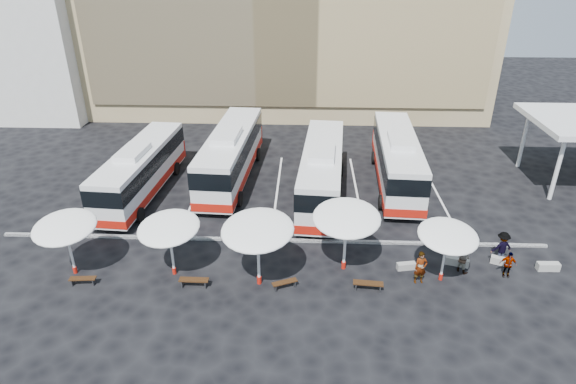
{
  "coord_description": "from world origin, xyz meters",
  "views": [
    {
      "loc": [
        2.12,
        -24.94,
        16.29
      ],
      "look_at": [
        1.0,
        3.0,
        2.2
      ],
      "focal_mm": 30.0,
      "sensor_mm": 36.0,
      "label": 1
    }
  ],
  "objects_px": {
    "bus_1": "(231,153)",
    "conc_bench_2": "(501,261)",
    "sunshade_0": "(65,227)",
    "wood_bench_0": "(83,279)",
    "bus_3": "(397,158)",
    "conc_bench_1": "(457,261)",
    "bus_0": "(141,169)",
    "sunshade_2": "(258,230)",
    "passenger_3": "(502,247)",
    "conc_bench_0": "(406,266)",
    "wood_bench_3": "(368,284)",
    "passenger_2": "(508,264)",
    "passenger_0": "(421,268)",
    "passenger_1": "(464,258)",
    "sunshade_4": "(448,236)",
    "bus_2": "(322,170)",
    "sunshade_1": "(169,228)",
    "wood_bench_1": "(194,281)",
    "conc_bench_3": "(548,267)",
    "sunshade_3": "(347,218)",
    "wood_bench_2": "(285,283)"
  },
  "relations": [
    {
      "from": "passenger_2",
      "to": "passenger_3",
      "type": "bearing_deg",
      "value": 95.46
    },
    {
      "from": "conc_bench_1",
      "to": "wood_bench_3",
      "type": "bearing_deg",
      "value": -154.75
    },
    {
      "from": "sunshade_4",
      "to": "wood_bench_2",
      "type": "xyz_separation_m",
      "value": [
        -8.58,
        -1.1,
        -2.51
      ]
    },
    {
      "from": "bus_3",
      "to": "sunshade_2",
      "type": "relative_size",
      "value": 2.84
    },
    {
      "from": "sunshade_1",
      "to": "conc_bench_3",
      "type": "distance_m",
      "value": 21.36
    },
    {
      "from": "wood_bench_0",
      "to": "wood_bench_1",
      "type": "height_order",
      "value": "wood_bench_1"
    },
    {
      "from": "bus_2",
      "to": "conc_bench_1",
      "type": "xyz_separation_m",
      "value": [
        7.66,
        -8.39,
        -1.88
      ]
    },
    {
      "from": "sunshade_3",
      "to": "passenger_1",
      "type": "distance_m",
      "value": 7.11
    },
    {
      "from": "sunshade_3",
      "to": "sunshade_4",
      "type": "xyz_separation_m",
      "value": [
        5.3,
        -0.84,
        -0.49
      ]
    },
    {
      "from": "wood_bench_1",
      "to": "conc_bench_0",
      "type": "relative_size",
      "value": 1.5
    },
    {
      "from": "bus_2",
      "to": "passenger_2",
      "type": "relative_size",
      "value": 8.44
    },
    {
      "from": "bus_0",
      "to": "wood_bench_2",
      "type": "relative_size",
      "value": 8.87
    },
    {
      "from": "sunshade_2",
      "to": "passenger_0",
      "type": "distance_m",
      "value": 9.07
    },
    {
      "from": "bus_1",
      "to": "sunshade_0",
      "type": "height_order",
      "value": "bus_1"
    },
    {
      "from": "passenger_1",
      "to": "sunshade_1",
      "type": "bearing_deg",
      "value": 53.51
    },
    {
      "from": "bus_0",
      "to": "conc_bench_0",
      "type": "height_order",
      "value": "bus_0"
    },
    {
      "from": "bus_1",
      "to": "bus_2",
      "type": "height_order",
      "value": "bus_1"
    },
    {
      "from": "sunshade_0",
      "to": "sunshade_1",
      "type": "bearing_deg",
      "value": 1.52
    },
    {
      "from": "sunshade_2",
      "to": "wood_bench_0",
      "type": "relative_size",
      "value": 3.25
    },
    {
      "from": "conc_bench_3",
      "to": "passenger_3",
      "type": "height_order",
      "value": "passenger_3"
    },
    {
      "from": "conc_bench_1",
      "to": "sunshade_2",
      "type": "bearing_deg",
      "value": -169.01
    },
    {
      "from": "conc_bench_1",
      "to": "passenger_1",
      "type": "height_order",
      "value": "passenger_1"
    },
    {
      "from": "bus_1",
      "to": "conc_bench_2",
      "type": "distance_m",
      "value": 20.53
    },
    {
      "from": "bus_0",
      "to": "wood_bench_0",
      "type": "bearing_deg",
      "value": -85.71
    },
    {
      "from": "sunshade_4",
      "to": "bus_2",
      "type": "bearing_deg",
      "value": 122.93
    },
    {
      "from": "sunshade_0",
      "to": "wood_bench_0",
      "type": "relative_size",
      "value": 2.49
    },
    {
      "from": "sunshade_3",
      "to": "conc_bench_0",
      "type": "bearing_deg",
      "value": 1.12
    },
    {
      "from": "bus_3",
      "to": "conc_bench_1",
      "type": "height_order",
      "value": "bus_3"
    },
    {
      "from": "bus_2",
      "to": "passenger_1",
      "type": "bearing_deg",
      "value": -44.92
    },
    {
      "from": "conc_bench_0",
      "to": "conc_bench_3",
      "type": "bearing_deg",
      "value": 1.64
    },
    {
      "from": "conc_bench_1",
      "to": "passenger_2",
      "type": "bearing_deg",
      "value": -22.41
    },
    {
      "from": "sunshade_1",
      "to": "sunshade_2",
      "type": "bearing_deg",
      "value": -8.02
    },
    {
      "from": "conc_bench_1",
      "to": "passenger_2",
      "type": "relative_size",
      "value": 0.83
    },
    {
      "from": "wood_bench_1",
      "to": "conc_bench_1",
      "type": "xyz_separation_m",
      "value": [
        14.75,
        2.62,
        -0.13
      ]
    },
    {
      "from": "sunshade_2",
      "to": "passenger_3",
      "type": "height_order",
      "value": "sunshade_2"
    },
    {
      "from": "sunshade_4",
      "to": "passenger_2",
      "type": "bearing_deg",
      "value": 6.98
    },
    {
      "from": "conc_bench_1",
      "to": "passenger_2",
      "type": "distance_m",
      "value": 2.68
    },
    {
      "from": "sunshade_0",
      "to": "bus_3",
      "type": "bearing_deg",
      "value": 32.19
    },
    {
      "from": "sunshade_1",
      "to": "wood_bench_1",
      "type": "bearing_deg",
      "value": -39.17
    },
    {
      "from": "bus_0",
      "to": "conc_bench_3",
      "type": "xyz_separation_m",
      "value": [
        25.89,
        -8.66,
        -1.78
      ]
    },
    {
      "from": "conc_bench_1",
      "to": "passenger_3",
      "type": "distance_m",
      "value": 2.71
    },
    {
      "from": "passenger_3",
      "to": "bus_1",
      "type": "bearing_deg",
      "value": -45.18
    },
    {
      "from": "bus_3",
      "to": "sunshade_3",
      "type": "height_order",
      "value": "bus_3"
    },
    {
      "from": "bus_0",
      "to": "conc_bench_0",
      "type": "bearing_deg",
      "value": -22.42
    },
    {
      "from": "bus_1",
      "to": "conc_bench_2",
      "type": "relative_size",
      "value": 12.1
    },
    {
      "from": "sunshade_2",
      "to": "bus_3",
      "type": "bearing_deg",
      "value": 54.26
    },
    {
      "from": "bus_3",
      "to": "conc_bench_1",
      "type": "bearing_deg",
      "value": -76.82
    },
    {
      "from": "wood_bench_3",
      "to": "conc_bench_2",
      "type": "xyz_separation_m",
      "value": [
        7.96,
        2.71,
        -0.16
      ]
    },
    {
      "from": "sunshade_2",
      "to": "conc_bench_3",
      "type": "distance_m",
      "value": 16.7
    },
    {
      "from": "bus_2",
      "to": "sunshade_0",
      "type": "relative_size",
      "value": 3.7
    }
  ]
}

